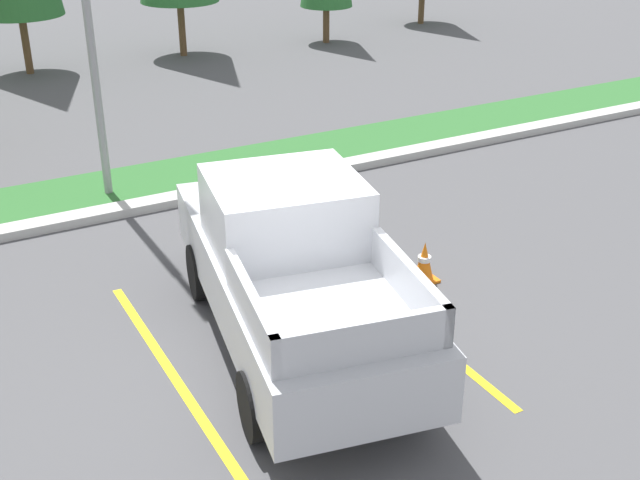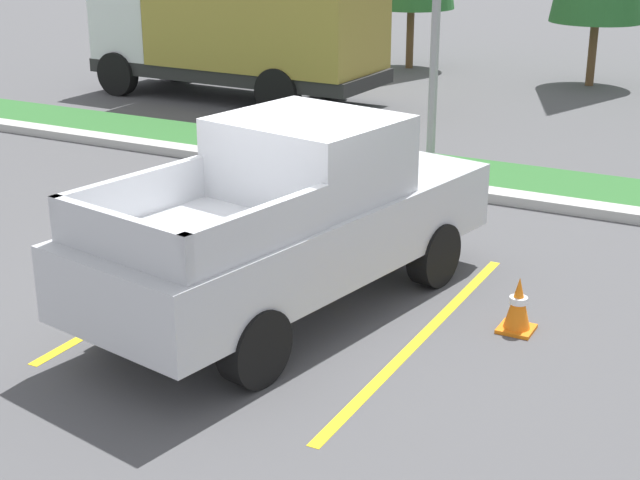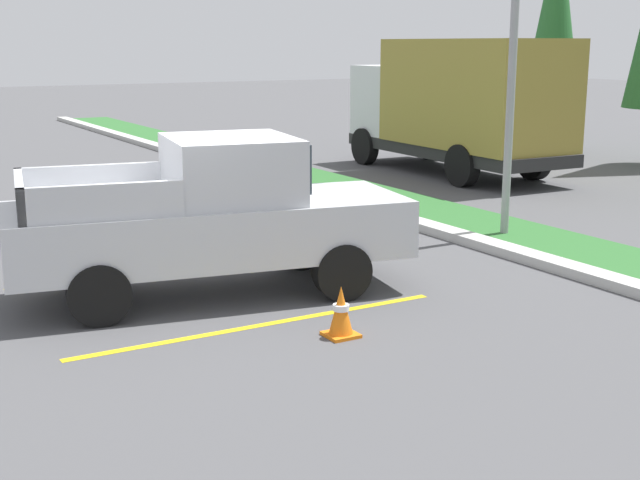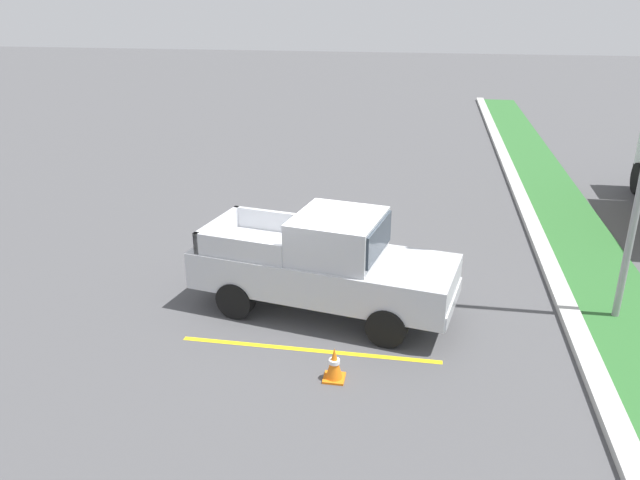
% 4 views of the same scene
% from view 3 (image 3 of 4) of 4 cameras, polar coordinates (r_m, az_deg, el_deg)
% --- Properties ---
extents(ground_plane, '(120.00, 120.00, 0.00)m').
position_cam_3_polar(ground_plane, '(11.79, -7.76, -3.42)').
color(ground_plane, '#4C4C4F').
extents(parking_line_near, '(0.12, 4.80, 0.01)m').
position_cam_3_polar(parking_line_near, '(13.09, -9.85, -1.82)').
color(parking_line_near, yellow).
rests_on(parking_line_near, ground).
extents(parking_line_far, '(0.12, 4.80, 0.01)m').
position_cam_3_polar(parking_line_far, '(10.35, -3.78, -5.63)').
color(parking_line_far, yellow).
rests_on(parking_line_far, ground).
extents(curb_strip, '(56.00, 0.40, 0.15)m').
position_cam_3_polar(curb_strip, '(14.35, 10.97, -0.27)').
color(curb_strip, '#B2B2AD').
rests_on(curb_strip, ground).
extents(grass_median, '(56.00, 1.80, 0.06)m').
position_cam_3_polar(grass_median, '(15.10, 14.12, 0.05)').
color(grass_median, '#2D662D').
rests_on(grass_median, ground).
extents(pickup_truck_main, '(2.81, 5.48, 2.10)m').
position_cam_3_polar(pickup_truck_main, '(11.46, -7.07, 1.49)').
color(pickup_truck_main, black).
rests_on(pickup_truck_main, ground).
extents(cargo_truck_distant, '(6.87, 2.68, 3.40)m').
position_cam_3_polar(cargo_truck_distant, '(22.29, 9.19, 9.04)').
color(cargo_truck_distant, black).
rests_on(cargo_truck_distant, ground).
extents(cypress_tree_leftmost, '(1.81, 1.81, 6.95)m').
position_cam_3_polar(cypress_tree_leftmost, '(27.69, 15.34, 14.13)').
color(cypress_tree_leftmost, brown).
rests_on(cypress_tree_leftmost, ground).
extents(traffic_cone, '(0.36, 0.36, 0.60)m').
position_cam_3_polar(traffic_cone, '(9.86, 1.40, -4.81)').
color(traffic_cone, orange).
rests_on(traffic_cone, ground).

